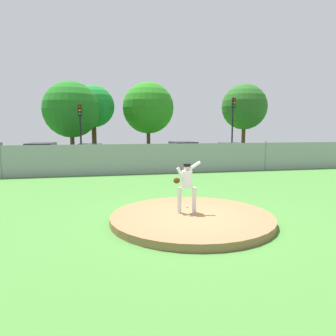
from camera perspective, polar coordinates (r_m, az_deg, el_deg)
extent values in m
plane|color=#427A33|center=(15.06, -2.13, -3.19)|extent=(80.00, 80.00, 0.00)
cube|color=#2B2B2D|center=(23.39, -5.75, 0.52)|extent=(44.00, 7.00, 0.01)
cylinder|color=olive|center=(9.34, 4.36, -9.09)|extent=(4.79, 4.79, 0.21)
cylinder|color=silver|center=(9.38, 2.08, -5.90)|extent=(0.13, 0.13, 0.77)
cylinder|color=silver|center=(9.45, 4.80, -5.83)|extent=(0.13, 0.13, 0.77)
cylinder|color=silver|center=(9.29, 3.48, -2.03)|extent=(0.32, 0.32, 0.51)
cylinder|color=silver|center=(9.29, 4.56, 0.20)|extent=(0.49, 0.15, 0.36)
cylinder|color=silver|center=(9.22, 2.40, -1.29)|extent=(0.29, 0.12, 0.46)
ellipsoid|color=#4C2D14|center=(9.27, 1.60, -2.30)|extent=(0.20, 0.12, 0.18)
sphere|color=tan|center=(9.24, 3.49, 0.14)|extent=(0.20, 0.20, 0.20)
cylinder|color=black|center=(9.23, 3.50, 0.57)|extent=(0.21, 0.21, 0.09)
sphere|color=white|center=(10.12, 3.55, -6.97)|extent=(0.07, 0.07, 0.07)
cube|color=gray|center=(18.85, -4.25, 1.68)|extent=(39.87, 0.03, 1.81)
cylinder|color=slate|center=(19.44, -28.23, 1.15)|extent=(0.07, 0.07, 1.91)
cylinder|color=slate|center=(21.44, 17.38, 2.17)|extent=(0.07, 0.07, 1.91)
cube|color=#161E4C|center=(24.13, 2.74, 2.47)|extent=(2.09, 4.36, 0.80)
cube|color=black|center=(24.08, 2.75, 4.12)|extent=(1.82, 2.44, 0.60)
cylinder|color=black|center=(25.41, 1.79, 1.81)|extent=(1.92, 0.76, 0.64)
cylinder|color=black|center=(22.93, 3.78, 1.21)|extent=(1.92, 0.76, 0.64)
cube|color=#232328|center=(25.65, 11.65, 2.44)|extent=(1.96, 4.08, 0.65)
cube|color=black|center=(25.61, 11.68, 3.84)|extent=(1.75, 2.27, 0.61)
cylinder|color=black|center=(26.84, 10.65, 1.98)|extent=(1.90, 0.71, 0.64)
cylinder|color=black|center=(24.54, 12.70, 1.44)|extent=(1.90, 0.71, 0.64)
cube|color=#B7BABF|center=(23.58, -22.08, 1.80)|extent=(1.97, 4.64, 0.78)
cube|color=black|center=(23.53, -22.16, 3.52)|extent=(1.78, 2.57, 0.64)
cylinder|color=black|center=(25.01, -21.40, 1.22)|extent=(1.94, 0.69, 0.64)
cylinder|color=black|center=(22.23, -22.74, 0.47)|extent=(1.94, 0.69, 0.64)
cube|color=maroon|center=(22.86, -14.04, 1.90)|extent=(1.95, 4.79, 0.72)
cube|color=black|center=(22.81, -14.09, 3.54)|extent=(1.74, 2.65, 0.59)
cylinder|color=black|center=(24.35, -13.79, 1.37)|extent=(1.87, 0.70, 0.64)
cylinder|color=black|center=(21.44, -14.27, 0.58)|extent=(1.87, 0.70, 0.64)
cone|color=orange|center=(21.13, -2.18, 0.59)|extent=(0.32, 0.32, 0.55)
cube|color=black|center=(21.16, -2.18, -0.11)|extent=(0.40, 0.40, 0.03)
cylinder|color=black|center=(26.95, -15.68, 6.12)|extent=(0.14, 0.14, 4.65)
cube|color=black|center=(26.81, -15.84, 10.12)|extent=(0.28, 0.24, 0.90)
sphere|color=red|center=(26.71, -15.88, 10.71)|extent=(0.18, 0.18, 0.18)
sphere|color=orange|center=(26.69, -15.86, 10.13)|extent=(0.18, 0.18, 0.18)
sphere|color=green|center=(26.68, -15.84, 9.55)|extent=(0.18, 0.18, 0.18)
cylinder|color=black|center=(29.82, 11.68, 7.15)|extent=(0.14, 0.14, 5.50)
cube|color=black|center=(29.75, 11.93, 11.58)|extent=(0.28, 0.24, 0.90)
sphere|color=red|center=(29.66, 12.04, 12.11)|extent=(0.18, 0.18, 0.18)
sphere|color=orange|center=(29.64, 12.03, 11.59)|extent=(0.18, 0.18, 0.18)
sphere|color=green|center=(29.62, 12.02, 11.07)|extent=(0.18, 0.18, 0.18)
cylinder|color=#4C331E|center=(30.51, -17.07, 4.30)|extent=(0.38, 0.38, 2.65)
sphere|color=#1F701D|center=(30.53, -17.29, 10.18)|extent=(5.16, 5.16, 5.16)
cylinder|color=#4C331E|center=(32.71, -13.34, 5.31)|extent=(0.47, 0.47, 3.47)
sphere|color=#1B822B|center=(32.77, -13.50, 10.92)|extent=(4.20, 4.20, 4.20)
cylinder|color=#4C331E|center=(33.11, -3.59, 5.10)|extent=(0.39, 0.39, 2.99)
sphere|color=#29801C|center=(33.15, -3.64, 10.90)|extent=(5.31, 5.31, 5.31)
cylinder|color=#4C331E|center=(35.55, 13.61, 5.35)|extent=(0.41, 0.41, 3.34)
sphere|color=#27621F|center=(35.61, 13.77, 10.81)|extent=(4.93, 4.93, 4.93)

